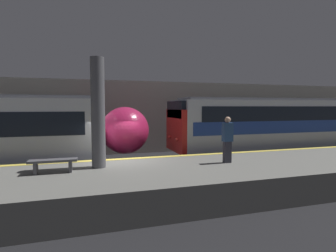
{
  "coord_description": "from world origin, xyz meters",
  "views": [
    {
      "loc": [
        -1.12,
        -10.94,
        3.17
      ],
      "look_at": [
        2.44,
        0.97,
        2.24
      ],
      "focal_mm": 28.0,
      "sensor_mm": 36.0,
      "label": 1
    }
  ],
  "objects_px": {
    "support_pillar_near": "(98,113)",
    "person_waiting": "(227,138)",
    "train_boxy": "(291,127)",
    "platform_bench": "(53,163)"
  },
  "relations": [
    {
      "from": "train_boxy",
      "to": "person_waiting",
      "type": "xyz_separation_m",
      "value": [
        -6.94,
        -4.41,
        0.06
      ]
    },
    {
      "from": "support_pillar_near",
      "to": "train_boxy",
      "type": "height_order",
      "value": "support_pillar_near"
    },
    {
      "from": "support_pillar_near",
      "to": "person_waiting",
      "type": "relative_size",
      "value": 2.18
    },
    {
      "from": "support_pillar_near",
      "to": "platform_bench",
      "type": "bearing_deg",
      "value": -164.16
    },
    {
      "from": "support_pillar_near",
      "to": "platform_bench",
      "type": "distance_m",
      "value": 2.21
    },
    {
      "from": "train_boxy",
      "to": "person_waiting",
      "type": "height_order",
      "value": "train_boxy"
    },
    {
      "from": "support_pillar_near",
      "to": "platform_bench",
      "type": "relative_size",
      "value": 2.59
    },
    {
      "from": "person_waiting",
      "to": "platform_bench",
      "type": "xyz_separation_m",
      "value": [
        -6.25,
        0.21,
        -0.61
      ]
    },
    {
      "from": "support_pillar_near",
      "to": "person_waiting",
      "type": "bearing_deg",
      "value": -7.42
    },
    {
      "from": "support_pillar_near",
      "to": "train_boxy",
      "type": "relative_size",
      "value": 0.25
    }
  ]
}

